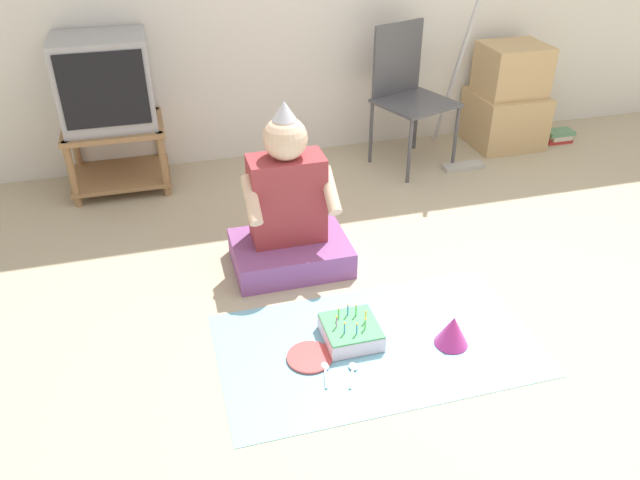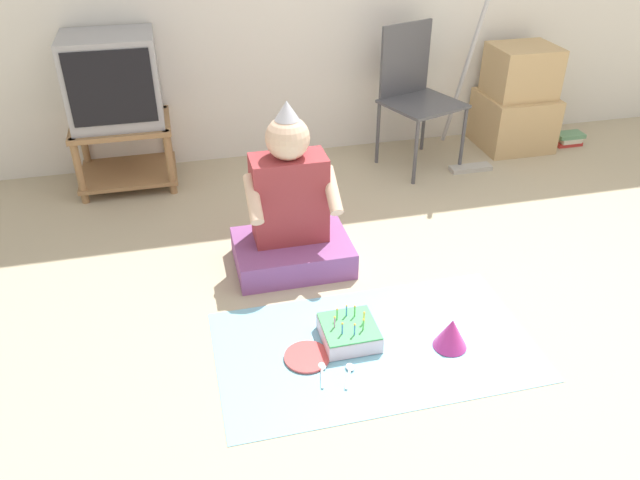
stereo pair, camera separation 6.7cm
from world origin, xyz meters
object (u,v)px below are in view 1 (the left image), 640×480
book_pile (558,136)px  paper_plate (310,357)px  dust_mop (461,107)px  folding_chair (407,87)px  person_seated (289,215)px  tv (105,81)px  birthday_cake (351,332)px  party_hat_blue (453,331)px  cardboard_box_stack (507,100)px

book_pile → paper_plate: 2.91m
dust_mop → paper_plate: dust_mop is taller
folding_chair → person_seated: folding_chair is taller
tv → birthday_cake: size_ratio=2.22×
folding_chair → party_hat_blue: (-0.50, -1.82, -0.44)m
tv → birthday_cake: (0.94, -1.79, -0.62)m
folding_chair → party_hat_blue: 1.94m
folding_chair → birthday_cake: size_ratio=3.81×
person_seated → paper_plate: 0.78m
book_pile → birthday_cake: bearing=-141.8°
person_seated → book_pile: bearing=24.4°
tv → book_pile: 3.13m
book_pile → paper_plate: bearing=-143.2°
paper_plate → book_pile: bearing=36.8°
paper_plate → dust_mop: bearing=48.5°
cardboard_box_stack → dust_mop: dust_mop is taller
person_seated → paper_plate: bearing=-96.6°
tv → birthday_cake: 2.12m
folding_chair → person_seated: size_ratio=1.05×
book_pile → paper_plate: (-2.33, -1.74, -0.03)m
cardboard_box_stack → party_hat_blue: 2.32m
dust_mop → book_pile: 0.94m
cardboard_box_stack → party_hat_blue: (-1.30, -1.90, -0.25)m
party_hat_blue → cardboard_box_stack: bearing=55.6°
person_seated → tv: bearing=125.8°
folding_chair → cardboard_box_stack: (0.80, 0.08, -0.19)m
book_pile → birthday_cake: size_ratio=0.87×
tv → paper_plate: size_ratio=2.70×
folding_chair → paper_plate: size_ratio=4.63×
tv → person_seated: size_ratio=0.61×
birthday_cake → tv: bearing=117.6°
tv → paper_plate: 2.11m
dust_mop → birthday_cake: 2.04m
book_pile → cardboard_box_stack: bearing=167.9°
book_pile → tv: bearing=177.8°
folding_chair → paper_plate: folding_chair is taller
person_seated → party_hat_blue: bearing=-56.6°
dust_mop → birthday_cake: bearing=-128.5°
folding_chair → birthday_cake: folding_chair is taller
dust_mop → book_pile: (0.87, 0.10, -0.34)m
tv → cardboard_box_stack: tv is taller
dust_mop → birthday_cake: (-1.25, -1.58, -0.34)m
folding_chair → paper_plate: bearing=-122.4°
folding_chair → cardboard_box_stack: folding_chair is taller
tv → party_hat_blue: bearing=-55.2°
folding_chair → cardboard_box_stack: bearing=5.8°
cardboard_box_stack → birthday_cake: cardboard_box_stack is taller
book_pile → birthday_cake: birthday_cake is taller
dust_mop → person_seated: bearing=-146.2°
person_seated → birthday_cake: (0.12, -0.66, -0.23)m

